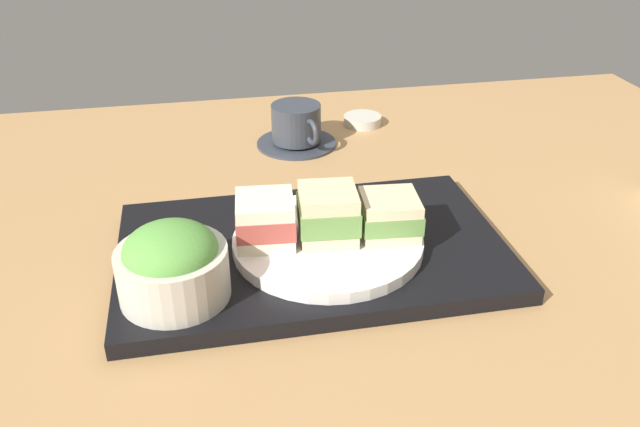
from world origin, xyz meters
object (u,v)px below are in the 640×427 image
at_px(sandwich_near, 265,220).
at_px(sandwich_far, 389,215).
at_px(small_sauce_dish, 363,120).
at_px(sandwich_plate, 328,242).
at_px(sandwich_middle, 328,214).
at_px(coffee_cup, 297,127).
at_px(salad_bowl, 172,264).

height_order(sandwich_near, sandwich_far, sandwich_near).
bearing_deg(sandwich_far, small_sauce_dish, 79.58).
distance_m(sandwich_plate, sandwich_middle, 0.04).
bearing_deg(coffee_cup, small_sauce_dish, 26.94).
bearing_deg(sandwich_plate, sandwich_near, 175.32).
bearing_deg(salad_bowl, coffee_cup, 64.36).
bearing_deg(small_sauce_dish, sandwich_far, -100.42).
height_order(sandwich_plate, sandwich_middle, sandwich_middle).
relative_size(sandwich_plate, sandwich_near, 3.11).
distance_m(sandwich_middle, sandwich_far, 0.07).
xyz_separation_m(sandwich_middle, salad_bowl, (-0.17, -0.06, -0.01)).
distance_m(sandwich_plate, coffee_cup, 0.34).
relative_size(sandwich_far, coffee_cup, 0.56).
xyz_separation_m(sandwich_plate, small_sauce_dish, (0.15, 0.40, -0.02)).
relative_size(sandwich_middle, salad_bowl, 0.64).
relative_size(sandwich_far, salad_bowl, 0.64).
bearing_deg(small_sauce_dish, salad_bowl, -124.40).
bearing_deg(salad_bowl, sandwich_plate, 19.12).
bearing_deg(sandwich_far, sandwich_middle, 175.32).
xyz_separation_m(sandwich_plate, sandwich_far, (0.07, -0.01, 0.03)).
distance_m(coffee_cup, small_sauce_dish, 0.14).
height_order(sandwich_far, salad_bowl, salad_bowl).
distance_m(sandwich_near, sandwich_middle, 0.07).
bearing_deg(sandwich_middle, sandwich_far, -4.68).
relative_size(sandwich_near, coffee_cup, 0.55).
bearing_deg(coffee_cup, salad_bowl, -115.64).
distance_m(sandwich_middle, small_sauce_dish, 0.43).
bearing_deg(sandwich_middle, small_sauce_dish, 70.20).
height_order(sandwich_near, salad_bowl, salad_bowl).
bearing_deg(sandwich_middle, sandwich_plate, -90.00).
relative_size(sandwich_middle, sandwich_far, 1.00).
bearing_deg(small_sauce_dish, sandwich_middle, -109.80).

